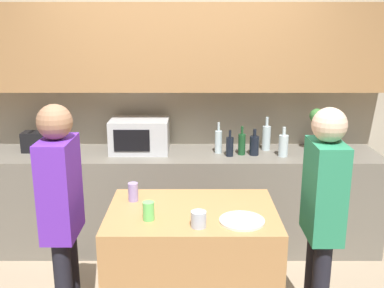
{
  "coord_description": "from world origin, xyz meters",
  "views": [
    {
      "loc": [
        0.12,
        -2.48,
        2.03
      ],
      "look_at": [
        0.12,
        0.31,
        1.28
      ],
      "focal_mm": 42.0,
      "sensor_mm": 36.0,
      "label": 1
    }
  ],
  "objects_px": {
    "bottle_3": "(254,145)",
    "cup_1": "(149,211)",
    "potted_plant": "(316,130)",
    "bottle_1": "(230,146)",
    "bottle_2": "(242,144)",
    "cup_2": "(133,192)",
    "bottle_4": "(266,137)",
    "person_center": "(322,211)",
    "microwave": "(140,135)",
    "person_left": "(62,209)",
    "toaster": "(37,142)",
    "cup_0": "(199,219)",
    "plate_on_island": "(242,221)",
    "bottle_0": "(218,141)",
    "bottle_5": "(283,145)"
  },
  "relations": [
    {
      "from": "toaster",
      "to": "bottle_5",
      "type": "xyz_separation_m",
      "value": [
        2.2,
        -0.16,
        0.01
      ]
    },
    {
      "from": "bottle_3",
      "to": "bottle_0",
      "type": "bearing_deg",
      "value": 168.25
    },
    {
      "from": "cup_0",
      "to": "person_left",
      "type": "relative_size",
      "value": 0.06
    },
    {
      "from": "bottle_5",
      "to": "toaster",
      "type": "bearing_deg",
      "value": 175.83
    },
    {
      "from": "microwave",
      "to": "bottle_5",
      "type": "xyz_separation_m",
      "value": [
        1.27,
        -0.16,
        -0.05
      ]
    },
    {
      "from": "microwave",
      "to": "bottle_0",
      "type": "distance_m",
      "value": 0.71
    },
    {
      "from": "microwave",
      "to": "person_center",
      "type": "height_order",
      "value": "person_center"
    },
    {
      "from": "bottle_2",
      "to": "bottle_4",
      "type": "height_order",
      "value": "bottle_4"
    },
    {
      "from": "bottle_5",
      "to": "plate_on_island",
      "type": "distance_m",
      "value": 1.5
    },
    {
      "from": "bottle_4",
      "to": "cup_2",
      "type": "bearing_deg",
      "value": -129.2
    },
    {
      "from": "cup_1",
      "to": "person_center",
      "type": "height_order",
      "value": "person_center"
    },
    {
      "from": "microwave",
      "to": "bottle_4",
      "type": "relative_size",
      "value": 1.69
    },
    {
      "from": "person_center",
      "to": "bottle_3",
      "type": "bearing_deg",
      "value": 10.95
    },
    {
      "from": "bottle_4",
      "to": "bottle_5",
      "type": "relative_size",
      "value": 1.17
    },
    {
      "from": "toaster",
      "to": "bottle_5",
      "type": "distance_m",
      "value": 2.21
    },
    {
      "from": "potted_plant",
      "to": "bottle_3",
      "type": "height_order",
      "value": "potted_plant"
    },
    {
      "from": "toaster",
      "to": "bottle_4",
      "type": "distance_m",
      "value": 2.09
    },
    {
      "from": "potted_plant",
      "to": "cup_1",
      "type": "bearing_deg",
      "value": -131.59
    },
    {
      "from": "bottle_2",
      "to": "cup_0",
      "type": "relative_size",
      "value": 2.81
    },
    {
      "from": "toaster",
      "to": "cup_0",
      "type": "height_order",
      "value": "toaster"
    },
    {
      "from": "cup_0",
      "to": "cup_2",
      "type": "xyz_separation_m",
      "value": [
        -0.41,
        0.38,
        0.01
      ]
    },
    {
      "from": "toaster",
      "to": "cup_0",
      "type": "relative_size",
      "value": 2.84
    },
    {
      "from": "potted_plant",
      "to": "bottle_3",
      "type": "bearing_deg",
      "value": -168.14
    },
    {
      "from": "microwave",
      "to": "toaster",
      "type": "xyz_separation_m",
      "value": [
        -0.93,
        0.0,
        -0.06
      ]
    },
    {
      "from": "person_left",
      "to": "person_center",
      "type": "bearing_deg",
      "value": 89.98
    },
    {
      "from": "microwave",
      "to": "person_left",
      "type": "xyz_separation_m",
      "value": [
        -0.32,
        -1.4,
        -0.12
      ]
    },
    {
      "from": "potted_plant",
      "to": "plate_on_island",
      "type": "height_order",
      "value": "potted_plant"
    },
    {
      "from": "bottle_4",
      "to": "bottle_5",
      "type": "xyz_separation_m",
      "value": [
        0.12,
        -0.21,
        -0.02
      ]
    },
    {
      "from": "bottle_3",
      "to": "bottle_4",
      "type": "distance_m",
      "value": 0.21
    },
    {
      "from": "plate_on_island",
      "to": "bottle_4",
      "type": "bearing_deg",
      "value": 76.28
    },
    {
      "from": "toaster",
      "to": "bottle_4",
      "type": "xyz_separation_m",
      "value": [
        2.09,
        0.05,
        0.03
      ]
    },
    {
      "from": "potted_plant",
      "to": "plate_on_island",
      "type": "bearing_deg",
      "value": -117.85
    },
    {
      "from": "person_left",
      "to": "bottle_5",
      "type": "bearing_deg",
      "value": 127.98
    },
    {
      "from": "toaster",
      "to": "bottle_4",
      "type": "height_order",
      "value": "bottle_4"
    },
    {
      "from": "microwave",
      "to": "bottle_5",
      "type": "bearing_deg",
      "value": -7.13
    },
    {
      "from": "bottle_0",
      "to": "person_left",
      "type": "distance_m",
      "value": 1.7
    },
    {
      "from": "bottle_1",
      "to": "bottle_2",
      "type": "distance_m",
      "value": 0.12
    },
    {
      "from": "cup_2",
      "to": "bottle_4",
      "type": "bearing_deg",
      "value": 50.8
    },
    {
      "from": "cup_0",
      "to": "cup_1",
      "type": "distance_m",
      "value": 0.3
    },
    {
      "from": "microwave",
      "to": "bottle_3",
      "type": "height_order",
      "value": "microwave"
    },
    {
      "from": "toaster",
      "to": "bottle_3",
      "type": "height_order",
      "value": "bottle_3"
    },
    {
      "from": "bottle_3",
      "to": "cup_1",
      "type": "xyz_separation_m",
      "value": [
        -0.8,
        -1.42,
        -0.01
      ]
    },
    {
      "from": "potted_plant",
      "to": "person_center",
      "type": "height_order",
      "value": "person_center"
    },
    {
      "from": "potted_plant",
      "to": "cup_1",
      "type": "relative_size",
      "value": 3.61
    },
    {
      "from": "bottle_1",
      "to": "person_left",
      "type": "xyz_separation_m",
      "value": [
        -1.13,
        -1.25,
        -0.05
      ]
    },
    {
      "from": "potted_plant",
      "to": "cup_0",
      "type": "distance_m",
      "value": 1.96
    },
    {
      "from": "bottle_3",
      "to": "person_left",
      "type": "distance_m",
      "value": 1.86
    },
    {
      "from": "microwave",
      "to": "bottle_0",
      "type": "xyz_separation_m",
      "value": [
        0.71,
        -0.05,
        -0.04
      ]
    },
    {
      "from": "bottle_2",
      "to": "potted_plant",
      "type": "bearing_deg",
      "value": 9.1
    },
    {
      "from": "bottle_1",
      "to": "person_center",
      "type": "relative_size",
      "value": 0.15
    }
  ]
}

